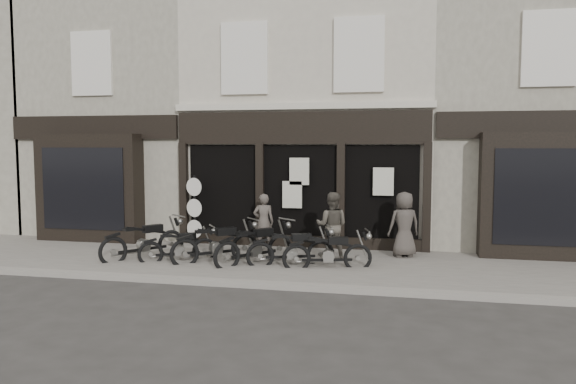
% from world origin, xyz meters
% --- Properties ---
extents(ground_plane, '(90.00, 90.00, 0.00)m').
position_xyz_m(ground_plane, '(0.00, 0.00, 0.00)').
color(ground_plane, '#2D2B28').
rests_on(ground_plane, ground).
extents(pavement, '(30.00, 4.20, 0.12)m').
position_xyz_m(pavement, '(0.00, 0.90, 0.06)').
color(pavement, '#635D57').
rests_on(pavement, ground_plane).
extents(kerb, '(30.00, 0.25, 0.13)m').
position_xyz_m(kerb, '(0.00, -1.25, 0.07)').
color(kerb, gray).
rests_on(kerb, ground_plane).
extents(central_building, '(7.30, 6.22, 8.34)m').
position_xyz_m(central_building, '(0.00, 5.95, 4.08)').
color(central_building, beige).
rests_on(central_building, ground).
extents(neighbour_left, '(5.60, 6.73, 8.34)m').
position_xyz_m(neighbour_left, '(-6.35, 5.90, 4.04)').
color(neighbour_left, '#A29C89').
rests_on(neighbour_left, ground).
extents(neighbour_right, '(5.60, 6.73, 8.34)m').
position_xyz_m(neighbour_right, '(6.35, 5.90, 4.04)').
color(neighbour_right, '#A29C89').
rests_on(neighbour_right, ground).
extents(motorcycle_0, '(1.64, 2.01, 1.12)m').
position_xyz_m(motorcycle_0, '(-3.62, 0.64, 0.45)').
color(motorcycle_0, black).
rests_on(motorcycle_0, ground).
extents(motorcycle_1, '(1.75, 1.28, 0.94)m').
position_xyz_m(motorcycle_1, '(-2.63, 0.54, 0.37)').
color(motorcycle_1, black).
rests_on(motorcycle_1, ground).
extents(motorcycle_2, '(1.92, 1.73, 1.12)m').
position_xyz_m(motorcycle_2, '(-1.68, 0.66, 0.44)').
color(motorcycle_2, black).
rests_on(motorcycle_2, ground).
extents(motorcycle_3, '(1.67, 1.97, 1.12)m').
position_xyz_m(motorcycle_3, '(-0.68, 0.66, 0.44)').
color(motorcycle_3, black).
rests_on(motorcycle_3, ground).
extents(motorcycle_4, '(2.05, 1.06, 1.03)m').
position_xyz_m(motorcycle_4, '(0.24, 0.63, 0.41)').
color(motorcycle_4, black).
rests_on(motorcycle_4, ground).
extents(motorcycle_5, '(2.08, 0.83, 1.01)m').
position_xyz_m(motorcycle_5, '(1.15, 0.46, 0.40)').
color(motorcycle_5, black).
rests_on(motorcycle_5, ground).
extents(man_left, '(0.64, 0.51, 1.55)m').
position_xyz_m(man_left, '(-0.87, 2.20, 0.89)').
color(man_left, '#4D453F').
rests_on(man_left, pavement).
extents(man_centre, '(0.85, 0.67, 1.69)m').
position_xyz_m(man_centre, '(1.10, 1.47, 0.96)').
color(man_centre, '#49433B').
rests_on(man_centre, pavement).
extents(man_right, '(0.96, 0.82, 1.68)m').
position_xyz_m(man_right, '(2.87, 2.09, 0.96)').
color(man_right, '#403A35').
rests_on(man_right, pavement).
extents(advert_sign_post, '(0.51, 0.33, 2.12)m').
position_xyz_m(advert_sign_post, '(-2.97, 2.48, 1.03)').
color(advert_sign_post, black).
rests_on(advert_sign_post, ground).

